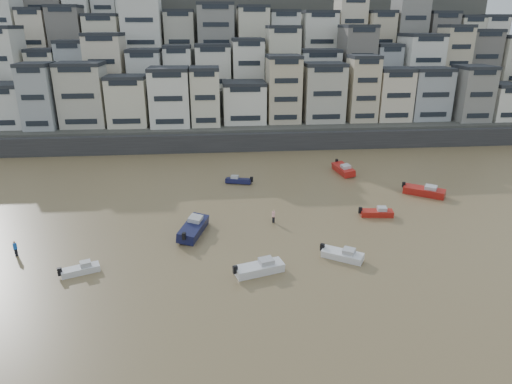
{
  "coord_description": "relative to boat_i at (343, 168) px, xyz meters",
  "views": [
    {
      "loc": [
        4.92,
        -22.8,
        23.6
      ],
      "look_at": [
        9.89,
        30.0,
        4.0
      ],
      "focal_mm": 32.0,
      "sensor_mm": 36.0,
      "label": 1
    }
  ],
  "objects": [
    {
      "name": "boat_j",
      "position": [
        -35.27,
        -29.68,
        -0.33
      ],
      "size": [
        4.23,
        2.73,
        1.1
      ],
      "primitive_type": null,
      "rotation": [
        0.0,
        0.0,
        0.38
      ],
      "color": "silver",
      "rests_on": "ground"
    },
    {
      "name": "boat_b",
      "position": [
        -8.25,
        -29.31,
        -0.22
      ],
      "size": [
        4.89,
        3.97,
        1.31
      ],
      "primitive_type": null,
      "rotation": [
        0.0,
        0.0,
        -0.58
      ],
      "color": "silver",
      "rests_on": "ground"
    },
    {
      "name": "person_blue",
      "position": [
        -43.18,
        -25.23,
        -0.01
      ],
      "size": [
        0.44,
        0.44,
        1.74
      ],
      "primitive_type": null,
      "color": "blue",
      "rests_on": "ground"
    },
    {
      "name": "boat_a",
      "position": [
        -17.35,
        -31.35,
        -0.14
      ],
      "size": [
        5.75,
        3.33,
        1.49
      ],
      "primitive_type": null,
      "rotation": [
        0.0,
        0.0,
        0.3
      ],
      "color": "silver",
      "rests_on": "ground"
    },
    {
      "name": "boat_g",
      "position": [
        8.9,
        -11.46,
        -0.02
      ],
      "size": [
        6.33,
        5.38,
        1.72
      ],
      "primitive_type": null,
      "rotation": [
        0.0,
        0.0,
        -0.63
      ],
      "color": "#A11A13",
      "rests_on": "ground"
    },
    {
      "name": "hillside",
      "position": [
        -11.64,
        56.25,
        12.13
      ],
      "size": [
        141.04,
        66.0,
        50.0
      ],
      "color": "#4C4C47",
      "rests_on": "ground"
    },
    {
      "name": "boat_h",
      "position": [
        -17.84,
        -3.61,
        -0.28
      ],
      "size": [
        4.65,
        2.55,
        1.21
      ],
      "primitive_type": null,
      "rotation": [
        0.0,
        0.0,
        2.88
      ],
      "color": "#13153D",
      "rests_on": "ground"
    },
    {
      "name": "boat_c",
      "position": [
        -24.26,
        -21.48,
        0.09
      ],
      "size": [
        4.13,
        7.47,
        1.94
      ],
      "primitive_type": null,
      "rotation": [
        0.0,
        0.0,
        1.3
      ],
      "color": "#13163B",
      "rests_on": "ground"
    },
    {
      "name": "person_pink",
      "position": [
        -14.32,
        -19.15,
        -0.01
      ],
      "size": [
        0.44,
        0.44,
        1.74
      ],
      "primitive_type": null,
      "color": "#F5ADAD",
      "rests_on": "ground"
    },
    {
      "name": "harbor_wall",
      "position": [
        -16.38,
        16.41,
        0.87
      ],
      "size": [
        140.0,
        3.0,
        3.5
      ],
      "primitive_type": "cube",
      "color": "#38383A",
      "rests_on": "ground"
    },
    {
      "name": "boat_i",
      "position": [
        0.0,
        0.0,
        0.0
      ],
      "size": [
        2.89,
        6.67,
        1.76
      ],
      "primitive_type": null,
      "rotation": [
        0.0,
        0.0,
        -1.45
      ],
      "color": "#AD1A15",
      "rests_on": "ground"
    },
    {
      "name": "boat_d",
      "position": [
        -0.64,
        -18.34,
        -0.26
      ],
      "size": [
        4.72,
        2.02,
        1.25
      ],
      "primitive_type": null,
      "rotation": [
        0.0,
        0.0,
        -0.12
      ],
      "color": "#AA1D15",
      "rests_on": "ground"
    }
  ]
}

